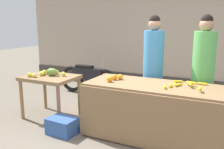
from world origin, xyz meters
TOP-DOWN VIEW (x-y plane):
  - ground_plane at (0.00, 0.00)m, footprint 24.00×24.00m
  - market_wall_back at (0.00, 2.86)m, footprint 8.64×0.23m
  - fruit_stall_counter at (0.39, -0.01)m, footprint 2.04×0.84m
  - side_table_wooden at (-1.55, 0.00)m, footprint 0.93×0.71m
  - banana_bunch_pile at (0.79, 0.08)m, footprint 0.55×0.51m
  - orange_pile at (-0.24, -0.03)m, footprint 0.17×0.31m
  - mango_papaya_pile at (-1.58, 0.01)m, footprint 0.61×0.48m
  - vendor_woman_blue_shirt at (0.16, 0.66)m, footprint 0.34×0.34m
  - vendor_woman_green_shirt at (0.97, 0.63)m, footprint 0.34×0.34m
  - parked_motorcycle at (-1.72, 1.58)m, footprint 1.60×0.18m
  - produce_crate at (-0.93, -0.50)m, footprint 0.46×0.34m
  - produce_sack at (-0.83, 0.87)m, footprint 0.41×0.36m

SIDE VIEW (x-z plane):
  - ground_plane at x=0.00m, z-range 0.00..0.00m
  - produce_crate at x=-0.93m, z-range 0.00..0.26m
  - produce_sack at x=-0.83m, z-range 0.00..0.48m
  - parked_motorcycle at x=-1.72m, z-range -0.04..0.84m
  - fruit_stall_counter at x=0.39m, z-range 0.00..0.83m
  - side_table_wooden at x=-1.55m, z-range 0.28..1.05m
  - mango_papaya_pile at x=-1.58m, z-range 0.76..0.90m
  - banana_bunch_pile at x=0.79m, z-range 0.82..0.89m
  - orange_pile at x=-0.24m, z-range 0.83..0.92m
  - vendor_woman_green_shirt at x=0.97m, z-range 0.01..1.84m
  - vendor_woman_blue_shirt at x=0.16m, z-range 0.01..1.85m
  - market_wall_back at x=0.00m, z-range -0.03..2.95m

